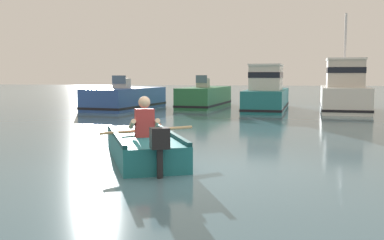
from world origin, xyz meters
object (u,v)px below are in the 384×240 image
(moored_boat_green, at_px, (205,98))
(rowboat_with_person, at_px, (143,145))
(moored_boat_white, at_px, (344,91))
(moored_boat_blue, at_px, (126,99))
(mooring_buoy, at_px, (155,128))
(moored_boat_teal, at_px, (267,93))

(moored_boat_green, bearing_deg, rowboat_with_person, -87.26)
(moored_boat_white, bearing_deg, moored_boat_blue, -177.32)
(rowboat_with_person, xyz_separation_m, moored_boat_green, (-0.65, 13.67, 0.22))
(rowboat_with_person, relative_size, moored_boat_blue, 0.68)
(moored_boat_blue, xyz_separation_m, moored_boat_green, (3.46, 1.72, 0.01))
(moored_boat_blue, height_order, moored_boat_green, moored_boat_green)
(moored_boat_green, height_order, moored_boat_white, moored_boat_white)
(rowboat_with_person, distance_m, mooring_buoy, 3.20)
(rowboat_with_person, relative_size, moored_boat_green, 0.71)
(moored_boat_green, bearing_deg, moored_boat_teal, -23.86)
(moored_boat_green, xyz_separation_m, moored_boat_white, (6.29, -1.27, 0.38))
(moored_boat_white, xyz_separation_m, mooring_buoy, (-6.19, -9.25, -0.66))
(moored_boat_white, bearing_deg, moored_boat_green, 168.61)
(moored_boat_green, height_order, moored_boat_teal, moored_boat_teal)
(rowboat_with_person, xyz_separation_m, mooring_buoy, (-0.55, 3.15, -0.06))
(rowboat_with_person, distance_m, moored_boat_blue, 12.63)
(moored_boat_green, distance_m, moored_boat_teal, 3.27)
(moored_boat_blue, distance_m, mooring_buoy, 9.49)
(mooring_buoy, bearing_deg, moored_boat_teal, 72.64)
(moored_boat_teal, bearing_deg, moored_boat_green, 156.14)
(moored_boat_green, bearing_deg, moored_boat_blue, -153.50)
(moored_boat_teal, relative_size, mooring_buoy, 15.23)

